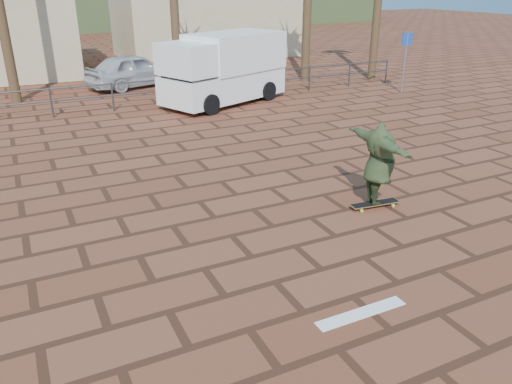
% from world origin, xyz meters
% --- Properties ---
extents(ground, '(120.00, 120.00, 0.00)m').
position_xyz_m(ground, '(0.00, 0.00, 0.00)').
color(ground, brown).
rests_on(ground, ground).
extents(paint_stripe, '(1.40, 0.22, 0.01)m').
position_xyz_m(paint_stripe, '(0.70, -1.20, 0.00)').
color(paint_stripe, white).
rests_on(paint_stripe, ground).
extents(guardrail, '(24.06, 0.06, 1.00)m').
position_xyz_m(guardrail, '(0.00, 12.00, 0.68)').
color(guardrail, '#47494F').
rests_on(guardrail, ground).
extents(building_east, '(10.60, 6.60, 5.00)m').
position_xyz_m(building_east, '(8.00, 24.00, 2.54)').
color(building_east, beige).
rests_on(building_east, ground).
extents(longboard, '(1.07, 0.35, 0.10)m').
position_xyz_m(longboard, '(3.08, 1.51, 0.08)').
color(longboard, olive).
rests_on(longboard, ground).
extents(skateboarder, '(0.77, 2.10, 1.67)m').
position_xyz_m(skateboarder, '(3.08, 1.51, 0.94)').
color(skateboarder, '#2F3C20').
rests_on(skateboarder, longboard).
extents(campervan, '(5.18, 3.64, 2.48)m').
position_xyz_m(campervan, '(4.01, 11.51, 1.30)').
color(campervan, white).
rests_on(campervan, ground).
extents(car_silver, '(4.44, 2.90, 1.41)m').
position_xyz_m(car_silver, '(1.73, 16.00, 0.70)').
color(car_silver, silver).
rests_on(car_silver, ground).
extents(car_white, '(4.73, 1.93, 1.53)m').
position_xyz_m(car_white, '(4.73, 14.05, 0.76)').
color(car_white, silver).
rests_on(car_white, ground).
extents(street_sign, '(0.48, 0.06, 2.35)m').
position_xyz_m(street_sign, '(11.18, 10.00, 1.64)').
color(street_sign, gray).
rests_on(street_sign, ground).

